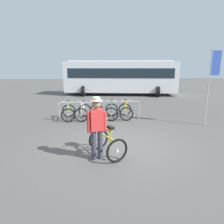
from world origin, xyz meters
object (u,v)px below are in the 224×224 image
(racked_bike_orange, at_px, (97,111))
(person_with_featured_bike, at_px, (97,126))
(racked_bike_white, at_px, (83,112))
(racked_bike_yellow, at_px, (126,111))
(racked_bike_teal, at_px, (112,111))
(bus_distant, at_px, (120,76))
(racked_bike_lime, at_px, (68,112))
(featured_bicycle, at_px, (106,140))
(banner_flag, at_px, (213,73))

(racked_bike_orange, distance_m, person_with_featured_bike, 4.40)
(racked_bike_white, height_order, racked_bike_yellow, same)
(racked_bike_white, height_order, racked_bike_teal, same)
(racked_bike_orange, bearing_deg, bus_distant, 75.40)
(racked_bike_teal, distance_m, person_with_featured_bike, 4.48)
(racked_bike_lime, relative_size, bus_distant, 0.11)
(featured_bicycle, height_order, bus_distant, bus_distant)
(racked_bike_lime, height_order, racked_bike_teal, same)
(racked_bike_white, xyz_separation_m, person_with_featured_bike, (0.63, -4.35, 0.58))
(racked_bike_teal, relative_size, racked_bike_yellow, 1.04)
(racked_bike_orange, relative_size, person_with_featured_bike, 0.66)
(bus_distant, bearing_deg, racked_bike_yellow, -95.73)
(racked_bike_lime, height_order, racked_bike_orange, same)
(racked_bike_teal, distance_m, bus_distant, 8.96)
(racked_bike_yellow, distance_m, featured_bicycle, 4.28)
(racked_bike_orange, relative_size, banner_flag, 0.35)
(bus_distant, height_order, banner_flag, banner_flag)
(racked_bike_teal, height_order, banner_flag, banner_flag)
(person_with_featured_bike, distance_m, bus_distant, 13.32)
(racked_bike_yellow, xyz_separation_m, banner_flag, (3.41, -1.50, 1.86))
(person_with_featured_bike, bearing_deg, banner_flag, 30.53)
(racked_bike_lime, relative_size, racked_bike_teal, 0.99)
(racked_bike_white, height_order, person_with_featured_bike, person_with_featured_bike)
(racked_bike_white, bearing_deg, banner_flag, -14.93)
(racked_bike_orange, bearing_deg, banner_flag, -17.11)
(racked_bike_lime, height_order, racked_bike_yellow, same)
(racked_bike_white, bearing_deg, featured_bicycle, -77.84)
(featured_bicycle, bearing_deg, banner_flag, 29.24)
(racked_bike_orange, height_order, bus_distant, bus_distant)
(racked_bike_yellow, distance_m, banner_flag, 4.16)
(racked_bike_lime, bearing_deg, bus_distant, 67.23)
(banner_flag, bearing_deg, person_with_featured_bike, -149.47)
(racked_bike_yellow, bearing_deg, banner_flag, -23.79)
(racked_bike_lime, relative_size, racked_bike_orange, 1.03)
(racked_bike_lime, xyz_separation_m, racked_bike_white, (0.70, 0.01, -0.00))
(person_with_featured_bike, distance_m, banner_flag, 5.81)
(racked_bike_yellow, distance_m, bus_distant, 8.86)
(racked_bike_yellow, bearing_deg, person_with_featured_bike, -108.57)
(racked_bike_orange, xyz_separation_m, person_with_featured_bike, (-0.07, -4.36, 0.58))
(racked_bike_lime, distance_m, racked_bike_orange, 1.40)
(racked_bike_white, bearing_deg, bus_distant, 71.21)
(racked_bike_orange, bearing_deg, racked_bike_teal, 0.91)
(racked_bike_lime, xyz_separation_m, banner_flag, (6.21, -1.46, 1.86))
(racked_bike_lime, xyz_separation_m, racked_bike_orange, (1.40, 0.02, -0.00))
(racked_bike_orange, relative_size, racked_bike_teal, 0.96)
(racked_bike_yellow, bearing_deg, racked_bike_teal, -179.09)
(racked_bike_white, xyz_separation_m, racked_bike_orange, (0.70, 0.01, 0.00))
(racked_bike_white, relative_size, racked_bike_yellow, 1.04)
(racked_bike_teal, distance_m, banner_flag, 4.75)
(racked_bike_orange, relative_size, racked_bike_yellow, 1.00)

